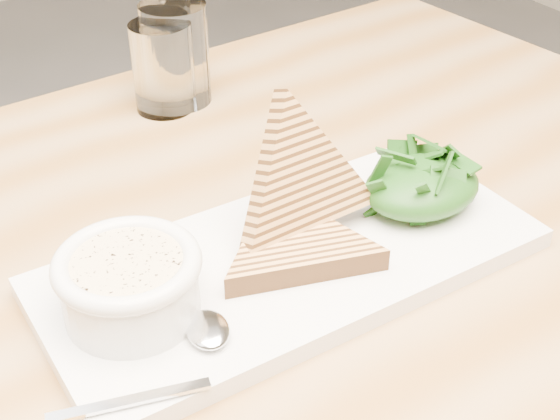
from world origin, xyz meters
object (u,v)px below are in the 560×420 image
platter (292,262)px  soup_bowl (131,292)px  table_top (238,261)px  glass_far (176,54)px  glass_near (162,67)px

platter → soup_bowl: bearing=-179.6°
table_top → glass_far: (0.07, 0.29, 0.08)m
table_top → platter: (0.02, -0.06, 0.03)m
glass_near → glass_far: (0.02, 0.01, 0.01)m
glass_far → table_top: bearing=-104.5°
soup_bowl → platter: bearing=0.4°
soup_bowl → glass_far: (0.19, 0.34, 0.02)m
platter → soup_bowl: soup_bowl is taller
glass_near → table_top: bearing=-100.6°
soup_bowl → glass_near: bearing=62.8°
platter → soup_bowl: 0.15m
platter → glass_near: (0.03, 0.33, 0.04)m
platter → glass_near: glass_near is taller
platter → soup_bowl: (-0.14, -0.00, 0.03)m
table_top → platter: size_ratio=2.74×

